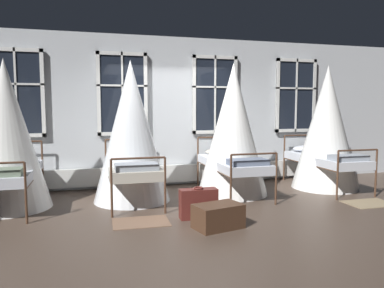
{
  "coord_description": "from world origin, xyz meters",
  "views": [
    {
      "loc": [
        -1.7,
        -6.37,
        1.64
      ],
      "look_at": [
        0.16,
        0.24,
        0.97
      ],
      "focal_mm": 35.27,
      "sensor_mm": 36.0,
      "label": 1
    }
  ],
  "objects_px": {
    "suitcase_dark": "(198,203)",
    "cot_fourth": "(326,129)",
    "cot_third": "(233,132)",
    "travel_trunk": "(218,216)",
    "cot_second": "(131,134)",
    "cot_first": "(7,137)"
  },
  "relations": [
    {
      "from": "cot_second",
      "to": "cot_third",
      "type": "xyz_separation_m",
      "value": [
        1.9,
        0.0,
        0.0
      ]
    },
    {
      "from": "suitcase_dark",
      "to": "cot_fourth",
      "type": "bearing_deg",
      "value": 25.0
    },
    {
      "from": "cot_fourth",
      "to": "travel_trunk",
      "type": "relative_size",
      "value": 3.88
    },
    {
      "from": "suitcase_dark",
      "to": "cot_second",
      "type": "bearing_deg",
      "value": 122.97
    },
    {
      "from": "cot_third",
      "to": "suitcase_dark",
      "type": "bearing_deg",
      "value": 141.7
    },
    {
      "from": "travel_trunk",
      "to": "cot_third",
      "type": "bearing_deg",
      "value": 62.87
    },
    {
      "from": "suitcase_dark",
      "to": "cot_first",
      "type": "bearing_deg",
      "value": 155.66
    },
    {
      "from": "cot_second",
      "to": "travel_trunk",
      "type": "bearing_deg",
      "value": -152.58
    },
    {
      "from": "cot_fourth",
      "to": "travel_trunk",
      "type": "height_order",
      "value": "cot_fourth"
    },
    {
      "from": "cot_fourth",
      "to": "travel_trunk",
      "type": "bearing_deg",
      "value": 122.86
    },
    {
      "from": "cot_fourth",
      "to": "suitcase_dark",
      "type": "relative_size",
      "value": 4.39
    },
    {
      "from": "cot_first",
      "to": "travel_trunk",
      "type": "xyz_separation_m",
      "value": [
        2.93,
        -1.89,
        -1.0
      ]
    },
    {
      "from": "cot_second",
      "to": "cot_third",
      "type": "relative_size",
      "value": 1.0
    },
    {
      "from": "cot_first",
      "to": "travel_trunk",
      "type": "bearing_deg",
      "value": -121.9
    },
    {
      "from": "suitcase_dark",
      "to": "travel_trunk",
      "type": "xyz_separation_m",
      "value": [
        0.12,
        -0.52,
        -0.06
      ]
    },
    {
      "from": "cot_third",
      "to": "cot_first",
      "type": "bearing_deg",
      "value": 90.18
    },
    {
      "from": "cot_third",
      "to": "travel_trunk",
      "type": "relative_size",
      "value": 3.85
    },
    {
      "from": "cot_third",
      "to": "travel_trunk",
      "type": "height_order",
      "value": "cot_third"
    },
    {
      "from": "cot_second",
      "to": "suitcase_dark",
      "type": "height_order",
      "value": "cot_second"
    },
    {
      "from": "cot_first",
      "to": "travel_trunk",
      "type": "height_order",
      "value": "cot_first"
    },
    {
      "from": "cot_third",
      "to": "cot_fourth",
      "type": "height_order",
      "value": "cot_fourth"
    },
    {
      "from": "cot_first",
      "to": "travel_trunk",
      "type": "distance_m",
      "value": 3.63
    }
  ]
}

